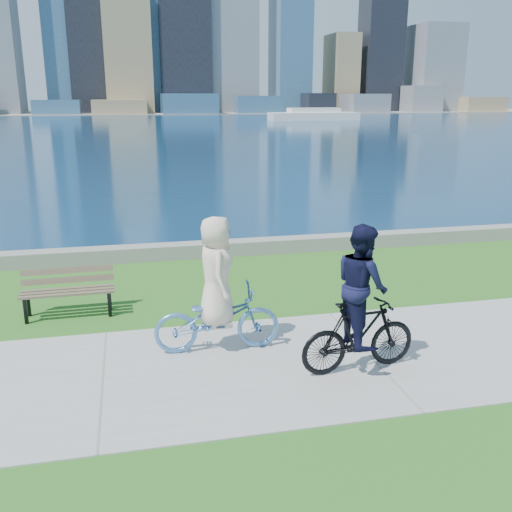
{
  "coord_description": "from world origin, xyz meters",
  "views": [
    {
      "loc": [
        0.53,
        -7.52,
        3.89
      ],
      "look_at": [
        2.69,
        2.12,
        1.1
      ],
      "focal_mm": 40.0,
      "sensor_mm": 36.0,
      "label": 1
    }
  ],
  "objects": [
    {
      "name": "ground",
      "position": [
        0.0,
        0.0,
        0.0
      ],
      "size": [
        320.0,
        320.0,
        0.0
      ],
      "primitive_type": "plane",
      "color": "#245F19",
      "rests_on": "ground"
    },
    {
      "name": "concrete_path",
      "position": [
        0.0,
        0.0,
        0.01
      ],
      "size": [
        80.0,
        3.5,
        0.02
      ],
      "primitive_type": "cube",
      "color": "#9D9C98",
      "rests_on": "ground"
    },
    {
      "name": "seawall",
      "position": [
        0.0,
        6.2,
        0.17
      ],
      "size": [
        90.0,
        0.5,
        0.35
      ],
      "primitive_type": "cube",
      "color": "gray",
      "rests_on": "ground"
    },
    {
      "name": "bay_water",
      "position": [
        0.0,
        72.0,
        0.0
      ],
      "size": [
        320.0,
        131.0,
        0.01
      ],
      "primitive_type": "cube",
      "color": "#0B2B4B",
      "rests_on": "ground"
    },
    {
      "name": "far_shore",
      "position": [
        0.0,
        130.0,
        0.06
      ],
      "size": [
        320.0,
        30.0,
        0.12
      ],
      "primitive_type": "cube",
      "color": "gray",
      "rests_on": "ground"
    },
    {
      "name": "city_skyline",
      "position": [
        -3.38,
        130.1,
        22.98
      ],
      "size": [
        181.34,
        21.87,
        76.0
      ],
      "color": "slate",
      "rests_on": "ground"
    },
    {
      "name": "ferry_far",
      "position": [
        30.44,
        83.05,
        0.82
      ],
      "size": [
        14.46,
        4.13,
        1.96
      ],
      "color": "silver",
      "rests_on": "ground"
    },
    {
      "name": "park_bench",
      "position": [
        -0.66,
        2.8,
        0.52
      ],
      "size": [
        1.65,
        0.6,
        0.85
      ],
      "rotation": [
        0.0,
        0.0,
        0.02
      ],
      "color": "black",
      "rests_on": "ground"
    },
    {
      "name": "cyclist_woman",
      "position": [
        1.75,
        0.68,
        0.82
      ],
      "size": [
        0.75,
        1.99,
        2.14
      ],
      "rotation": [
        0.0,
        0.0,
        1.54
      ],
      "color": "#5086C3",
      "rests_on": "ground"
    },
    {
      "name": "cyclist_man",
      "position": [
        3.64,
        -0.45,
        0.94
      ],
      "size": [
        0.73,
        1.81,
        2.18
      ],
      "rotation": [
        0.0,
        0.0,
        1.66
      ],
      "color": "black",
      "rests_on": "ground"
    }
  ]
}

